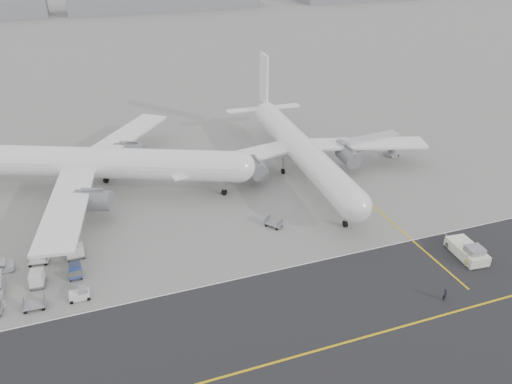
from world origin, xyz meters
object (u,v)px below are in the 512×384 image
object	(u,v)px
ground_crew_a	(445,295)
ground_crew_b	(466,260)
airliner_a	(98,163)
airliner_b	(299,148)
jet_bridge	(369,144)
pushback_tug	(468,251)

from	to	relation	value
ground_crew_a	ground_crew_b	size ratio (longest dim) A/B	1.04
ground_crew_a	airliner_a	bearing A→B (deg)	105.50
airliner_b	jet_bridge	world-z (taller)	airliner_b
airliner_b	ground_crew_a	distance (m)	42.15
airliner_b	jet_bridge	distance (m)	16.04
airliner_a	airliner_b	xyz separation A→B (m)	(37.48, -5.12, -0.37)
jet_bridge	ground_crew_a	size ratio (longest dim) A/B	8.32
airliner_b	ground_crew_b	xyz separation A→B (m)	(9.98, -36.55, -4.48)
jet_bridge	ground_crew_b	distance (m)	37.45
jet_bridge	ground_crew_a	distance (m)	44.47
jet_bridge	airliner_a	bearing A→B (deg)	169.03
airliner_b	jet_bridge	bearing A→B (deg)	4.31
airliner_a	ground_crew_b	xyz separation A→B (m)	(47.46, -41.67, -4.85)
airliner_a	ground_crew_b	bearing A→B (deg)	-107.61
airliner_b	pushback_tug	world-z (taller)	airliner_b
airliner_a	jet_bridge	xyz separation A→B (m)	(53.45, -4.82, -1.83)
jet_bridge	ground_crew_a	bearing A→B (deg)	-113.97
pushback_tug	jet_bridge	xyz separation A→B (m)	(4.31, 35.21, 2.83)
ground_crew_b	airliner_a	bearing A→B (deg)	-38.12
airliner_a	ground_crew_b	distance (m)	63.34
airliner_a	ground_crew_b	world-z (taller)	airliner_a
pushback_tug	ground_crew_b	xyz separation A→B (m)	(-1.67, -1.64, -0.18)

